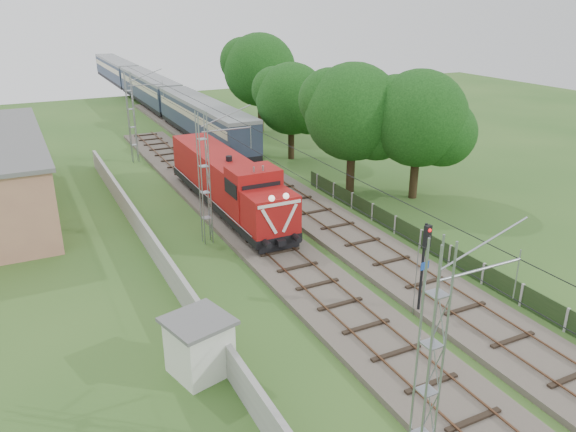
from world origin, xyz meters
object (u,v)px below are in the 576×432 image
locomotive (227,182)px  signal_post (425,254)px  coach_rake (149,87)px  relay_hut (199,346)px

locomotive → signal_post: size_ratio=3.62×
coach_rake → relay_hut: 60.85m
locomotive → relay_hut: 17.97m
coach_rake → relay_hut: (-12.40, -59.56, -1.35)m
locomotive → coach_rake: (5.00, 43.21, 0.36)m
coach_rake → signal_post: size_ratio=14.98×
signal_post → locomotive: bearing=100.4°
coach_rake → signal_post: 60.07m
locomotive → relay_hut: bearing=-114.4°
relay_hut → coach_rake: bearing=78.2°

